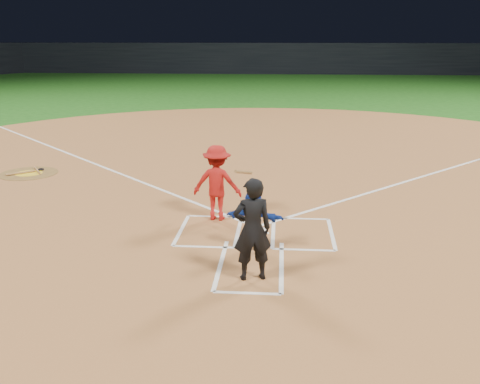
# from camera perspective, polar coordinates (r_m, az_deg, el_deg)

# --- Properties ---
(ground) EXTENTS (120.00, 120.00, 0.00)m
(ground) POSITION_cam_1_polar(r_m,az_deg,el_deg) (11.31, 1.68, -4.33)
(ground) COLOR #184F13
(ground) RESTS_ON ground
(home_plate_dirt) EXTENTS (28.00, 28.00, 0.01)m
(home_plate_dirt) POSITION_cam_1_polar(r_m,az_deg,el_deg) (17.05, 2.69, 2.83)
(home_plate_dirt) COLOR #955C30
(home_plate_dirt) RESTS_ON ground
(stadium_wall_far) EXTENTS (80.00, 1.20, 3.20)m
(stadium_wall_far) POSITION_cam_1_polar(r_m,az_deg,el_deg) (58.62, 4.11, 14.02)
(stadium_wall_far) COLOR black
(stadium_wall_far) RESTS_ON ground
(home_plate) EXTENTS (0.60, 0.60, 0.02)m
(home_plate) POSITION_cam_1_polar(r_m,az_deg,el_deg) (11.30, 1.68, -4.23)
(home_plate) COLOR white
(home_plate) RESTS_ON home_plate_dirt
(on_deck_circle) EXTENTS (1.70, 1.70, 0.01)m
(on_deck_circle) POSITION_cam_1_polar(r_m,az_deg,el_deg) (17.23, -21.61, 1.86)
(on_deck_circle) COLOR brown
(on_deck_circle) RESTS_ON home_plate_dirt
(on_deck_logo) EXTENTS (0.80, 0.80, 0.00)m
(on_deck_logo) POSITION_cam_1_polar(r_m,az_deg,el_deg) (17.22, -21.62, 1.88)
(on_deck_logo) COLOR gold
(on_deck_logo) RESTS_ON on_deck_circle
(on_deck_bat_a) EXTENTS (0.52, 0.73, 0.06)m
(on_deck_bat_a) POSITION_cam_1_polar(r_m,az_deg,el_deg) (17.37, -20.83, 2.18)
(on_deck_bat_a) COLOR #9F6B3A
(on_deck_bat_a) RESTS_ON on_deck_circle
(on_deck_bat_b) EXTENTS (0.68, 0.60, 0.06)m
(on_deck_bat_b) POSITION_cam_1_polar(r_m,az_deg,el_deg) (17.22, -22.37, 1.90)
(on_deck_bat_b) COLOR olive
(on_deck_bat_b) RESTS_ON on_deck_circle
(bat_weight_donut) EXTENTS (0.19, 0.19, 0.05)m
(bat_weight_donut) POSITION_cam_1_polar(r_m,az_deg,el_deg) (17.48, -20.48, 2.28)
(bat_weight_donut) COLOR black
(bat_weight_donut) RESTS_ON on_deck_circle
(catcher) EXTENTS (1.17, 0.56, 1.21)m
(catcher) POSITION_cam_1_polar(r_m,az_deg,el_deg) (10.17, 1.44, -3.03)
(catcher) COLOR #13319D
(catcher) RESTS_ON home_plate_dirt
(umpire) EXTENTS (0.73, 0.57, 1.78)m
(umpire) POSITION_cam_1_polar(r_m,az_deg,el_deg) (8.89, 1.32, -4.01)
(umpire) COLOR black
(umpire) RESTS_ON home_plate_dirt
(chalk_markings) EXTENTS (28.35, 17.32, 0.01)m
(chalk_markings) POSITION_cam_1_polar(r_m,az_deg,el_deg) (16.35, 2.61, 2.28)
(chalk_markings) COLOR white
(chalk_markings) RESTS_ON home_plate_dirt
(batter_at_plate) EXTENTS (1.35, 0.92, 1.69)m
(batter_at_plate) POSITION_cam_1_polar(r_m,az_deg,el_deg) (11.84, -2.46, 0.98)
(batter_at_plate) COLOR #AB1613
(batter_at_plate) RESTS_ON home_plate_dirt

